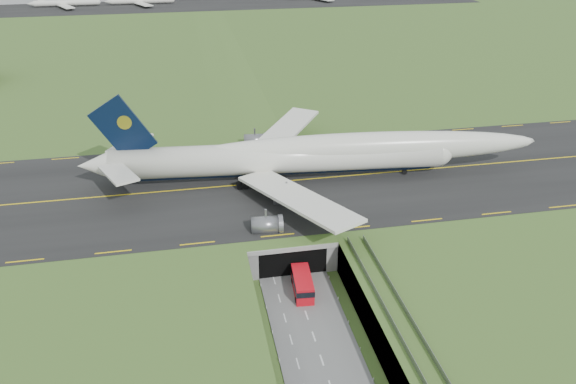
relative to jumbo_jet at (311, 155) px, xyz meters
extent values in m
plane|color=#3E5D25|center=(-8.88, -33.33, -11.49)|extent=(900.00, 900.00, 0.00)
cube|color=gray|center=(-8.88, -33.33, -8.49)|extent=(800.00, 800.00, 6.00)
cube|color=slate|center=(-8.88, -40.83, -11.39)|extent=(12.00, 75.00, 0.20)
cube|color=black|center=(-8.88, -0.33, -5.40)|extent=(800.00, 44.00, 0.18)
cube|color=gray|center=(-8.88, -14.33, -5.99)|extent=(16.00, 22.00, 1.00)
cube|color=gray|center=(-15.88, -14.33, -8.49)|extent=(2.00, 22.00, 6.00)
cube|color=gray|center=(-1.88, -14.33, -8.49)|extent=(2.00, 22.00, 6.00)
cube|color=black|center=(-8.88, -19.33, -8.99)|extent=(12.00, 12.00, 5.00)
cube|color=#A8A8A3|center=(-8.88, -25.38, -5.89)|extent=(17.00, 0.50, 0.80)
cube|color=#A8A8A3|center=(2.12, -51.83, -5.69)|extent=(3.00, 53.00, 0.50)
cube|color=gray|center=(0.72, -51.83, -4.94)|extent=(0.06, 53.00, 1.00)
cube|color=gray|center=(3.52, -51.83, -4.94)|extent=(0.06, 53.00, 1.00)
cylinder|color=#A8A8A3|center=(2.12, -49.33, -8.69)|extent=(0.90, 0.90, 5.60)
cylinder|color=#A8A8A3|center=(2.12, -37.33, -8.69)|extent=(0.90, 0.90, 5.60)
cylinder|color=white|center=(-6.80, 0.60, -0.29)|extent=(68.49, 12.40, 6.42)
sphere|color=white|center=(27.16, -2.40, -0.29)|extent=(6.82, 6.82, 6.29)
cone|color=white|center=(-43.76, 3.87, -0.29)|extent=(7.53, 6.69, 6.10)
ellipsoid|color=white|center=(11.54, -1.02, 1.15)|extent=(74.23, 12.40, 6.74)
ellipsoid|color=black|center=(26.16, -2.31, 0.51)|extent=(4.72, 3.19, 2.25)
cylinder|color=black|center=(-6.80, 0.60, -2.80)|extent=(64.76, 8.39, 2.70)
cube|color=white|center=(-3.39, 16.41, -1.30)|extent=(23.01, 28.63, 2.70)
cube|color=white|center=(-37.10, 10.83, 1.21)|extent=(9.80, 11.71, 1.03)
cube|color=white|center=(-6.22, -15.56, -1.30)|extent=(19.04, 30.21, 2.70)
cube|color=white|center=(-38.43, -4.15, 1.21)|extent=(8.46, 11.92, 1.03)
cube|color=black|center=(-37.27, 3.30, 7.23)|extent=(12.76, 1.72, 14.19)
cylinder|color=gold|center=(-36.77, 3.25, 8.73)|extent=(2.86, 0.95, 2.81)
cylinder|color=slate|center=(-5.24, 10.03, -4.40)|extent=(5.49, 3.76, 3.31)
cylinder|color=slate|center=(-9.03, 20.93, -4.40)|extent=(5.49, 3.76, 3.31)
cylinder|color=slate|center=(-6.92, -8.95, -4.40)|extent=(5.49, 3.76, 3.31)
cylinder|color=slate|center=(-12.57, -19.02, -4.40)|extent=(5.49, 3.76, 3.31)
cylinder|color=black|center=(20.36, -1.80, -4.76)|extent=(1.14, 0.60, 1.10)
cube|color=black|center=(-11.30, 1.00, -4.60)|extent=(6.61, 7.52, 1.40)
cube|color=red|center=(-8.26, -30.23, -9.72)|extent=(3.52, 8.04, 3.14)
cube|color=black|center=(-8.26, -30.23, -9.09)|extent=(3.59, 8.15, 1.05)
cube|color=black|center=(-8.26, -30.23, -11.03)|extent=(3.27, 7.50, 0.52)
cylinder|color=black|center=(-9.81, -32.73, -10.91)|extent=(0.44, 0.97, 0.94)
cylinder|color=black|center=(-9.41, -27.52, -10.91)|extent=(0.44, 0.97, 0.94)
cylinder|color=black|center=(-7.10, -32.94, -10.91)|extent=(0.44, 0.97, 0.94)
cylinder|color=black|center=(-6.70, -27.73, -10.91)|extent=(0.44, 0.97, 0.94)
cube|color=black|center=(-8.88, 236.67, -5.35)|extent=(320.00, 50.00, 0.08)
cylinder|color=white|center=(-85.33, 241.67, -3.31)|extent=(34.00, 3.20, 3.20)
cylinder|color=white|center=(-43.93, 241.67, -3.31)|extent=(34.00, 3.20, 3.20)
camera|label=1|loc=(-24.96, -104.39, 46.83)|focal=35.00mm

